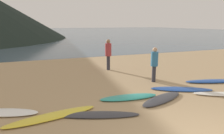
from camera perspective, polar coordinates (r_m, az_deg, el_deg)
ground_plane at (r=13.35m, az=-5.26°, el=0.48°), size 120.00×120.00×0.20m
ocean_water at (r=65.39m, az=-17.86°, el=9.48°), size 140.00×100.00×0.01m
surfboard_1 at (r=6.89m, az=-28.25°, el=-11.30°), size 2.08×1.26×0.09m
surfboard_2 at (r=6.13m, az=-16.67°, el=-13.21°), size 2.68×1.00×0.09m
surfboard_3 at (r=6.00m, az=-4.18°, el=-13.36°), size 2.47×1.25×0.08m
surfboard_4 at (r=7.29m, az=4.79°, el=-8.53°), size 2.16×0.79×0.09m
surfboard_5 at (r=7.32m, az=14.04°, el=-8.76°), size 2.12×1.31×0.09m
surfboard_6 at (r=8.61m, az=19.12°, el=-5.95°), size 2.45×1.58×0.07m
surfboard_8 at (r=10.30m, az=26.94°, el=-3.59°), size 2.70×1.22×0.09m
person_0 at (r=9.24m, az=11.96°, el=1.49°), size 0.32×0.32×1.59m
person_1 at (r=11.39m, az=-1.06°, el=4.28°), size 0.35×0.35×1.75m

